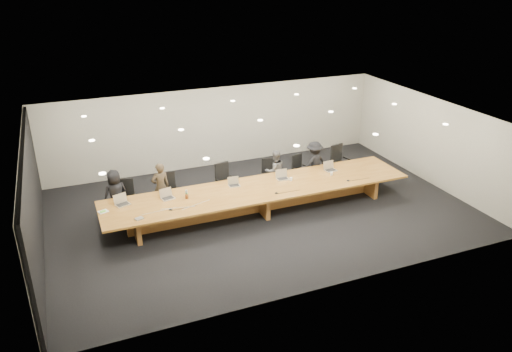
% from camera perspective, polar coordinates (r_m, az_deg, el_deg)
% --- Properties ---
extents(ground, '(12.00, 12.00, 0.00)m').
position_cam_1_polar(ground, '(14.66, 0.45, -4.02)').
color(ground, black).
rests_on(ground, ground).
extents(back_wall, '(12.00, 0.02, 2.80)m').
position_cam_1_polar(back_wall, '(17.61, -4.59, 5.61)').
color(back_wall, silver).
rests_on(back_wall, ground).
extents(left_wall_panel, '(0.08, 7.84, 2.74)m').
position_cam_1_polar(left_wall_panel, '(13.18, -24.14, -2.87)').
color(left_wall_panel, black).
rests_on(left_wall_panel, ground).
extents(conference_table, '(9.00, 1.80, 0.75)m').
position_cam_1_polar(conference_table, '(14.43, 0.45, -2.19)').
color(conference_table, brown).
rests_on(conference_table, ground).
extents(chair_far_left, '(0.63, 0.63, 1.03)m').
position_cam_1_polar(chair_far_left, '(14.78, -14.60, -2.36)').
color(chair_far_left, black).
rests_on(chair_far_left, ground).
extents(chair_left, '(0.59, 0.59, 1.10)m').
position_cam_1_polar(chair_left, '(14.84, -9.89, -1.69)').
color(chair_left, black).
rests_on(chair_left, ground).
extents(chair_mid_left, '(0.69, 0.69, 1.12)m').
position_cam_1_polar(chair_mid_left, '(15.26, -3.46, -0.58)').
color(chair_mid_left, black).
rests_on(chair_mid_left, ground).
extents(chair_mid_right, '(0.65, 0.65, 1.01)m').
position_cam_1_polar(chair_mid_right, '(15.85, 1.46, 0.17)').
color(chair_mid_right, black).
rests_on(chair_mid_right, ground).
extents(chair_right, '(0.64, 0.64, 1.00)m').
position_cam_1_polar(chair_right, '(16.32, 5.14, 0.76)').
color(chair_right, black).
rests_on(chair_right, ground).
extents(chair_far_right, '(0.72, 0.72, 1.18)m').
position_cam_1_polar(chair_far_right, '(16.84, 9.67, 1.57)').
color(chair_far_right, black).
rests_on(chair_far_right, ground).
extents(person_a, '(0.80, 0.63, 1.45)m').
position_cam_1_polar(person_a, '(14.54, -15.75, -2.03)').
color(person_a, black).
rests_on(person_a, ground).
extents(person_b, '(0.57, 0.40, 1.46)m').
position_cam_1_polar(person_b, '(14.70, -10.85, -1.22)').
color(person_b, '#34291C').
rests_on(person_b, ground).
extents(person_c, '(0.67, 0.52, 1.36)m').
position_cam_1_polar(person_c, '(15.68, 2.17, 0.60)').
color(person_c, '#545456').
rests_on(person_c, ground).
extents(person_d, '(1.03, 0.71, 1.47)m').
position_cam_1_polar(person_d, '(16.23, 6.66, 1.46)').
color(person_d, black).
rests_on(person_d, ground).
extents(laptop_a, '(0.44, 0.37, 0.29)m').
position_cam_1_polar(laptop_a, '(13.74, -15.03, -2.67)').
color(laptop_a, '#C1B293').
rests_on(laptop_a, conference_table).
extents(laptop_b, '(0.40, 0.33, 0.28)m').
position_cam_1_polar(laptop_b, '(13.83, -10.06, -2.06)').
color(laptop_b, '#C0AE93').
rests_on(laptop_b, conference_table).
extents(laptop_c, '(0.34, 0.26, 0.26)m').
position_cam_1_polar(laptop_c, '(14.41, -2.50, -0.68)').
color(laptop_c, tan).
rests_on(laptop_c, conference_table).
extents(laptop_d, '(0.38, 0.29, 0.28)m').
position_cam_1_polar(laptop_d, '(14.86, 3.08, 0.13)').
color(laptop_d, '#C4B495').
rests_on(laptop_d, conference_table).
extents(laptop_e, '(0.39, 0.30, 0.29)m').
position_cam_1_polar(laptop_e, '(15.62, 8.55, 1.10)').
color(laptop_e, '#C4B495').
rests_on(laptop_e, conference_table).
extents(water_bottle, '(0.07, 0.07, 0.20)m').
position_cam_1_polar(water_bottle, '(13.88, -7.95, -1.99)').
color(water_bottle, '#A8B8B2').
rests_on(water_bottle, conference_table).
extents(amber_mug, '(0.12, 0.12, 0.11)m').
position_cam_1_polar(amber_mug, '(13.80, -7.92, -2.35)').
color(amber_mug, brown).
rests_on(amber_mug, conference_table).
extents(paper_cup_near, '(0.11, 0.11, 0.10)m').
position_cam_1_polar(paper_cup_near, '(14.80, 4.03, -0.37)').
color(paper_cup_near, silver).
rests_on(paper_cup_near, conference_table).
extents(paper_cup_far, '(0.10, 0.10, 0.10)m').
position_cam_1_polar(paper_cup_far, '(15.33, 8.62, 0.27)').
color(paper_cup_far, silver).
rests_on(paper_cup_far, conference_table).
extents(notepad, '(0.29, 0.26, 0.01)m').
position_cam_1_polar(notepad, '(13.57, -17.06, -3.91)').
color(notepad, white).
rests_on(notepad, conference_table).
extents(lime_gadget, '(0.16, 0.12, 0.02)m').
position_cam_1_polar(lime_gadget, '(13.55, -17.08, -3.88)').
color(lime_gadget, '#70D538').
rests_on(lime_gadget, notepad).
extents(av_box, '(0.24, 0.21, 0.03)m').
position_cam_1_polar(av_box, '(12.97, -13.21, -4.75)').
color(av_box, '#B5B5BB').
rests_on(av_box, conference_table).
extents(mic_left, '(0.12, 0.12, 0.03)m').
position_cam_1_polar(mic_left, '(13.28, -9.75, -3.77)').
color(mic_left, black).
rests_on(mic_left, conference_table).
extents(mic_center, '(0.12, 0.12, 0.03)m').
position_cam_1_polar(mic_center, '(14.00, 2.35, -1.93)').
color(mic_center, black).
rests_on(mic_center, conference_table).
extents(mic_right, '(0.11, 0.11, 0.03)m').
position_cam_1_polar(mic_right, '(15.03, 10.50, -0.49)').
color(mic_right, black).
rests_on(mic_right, conference_table).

